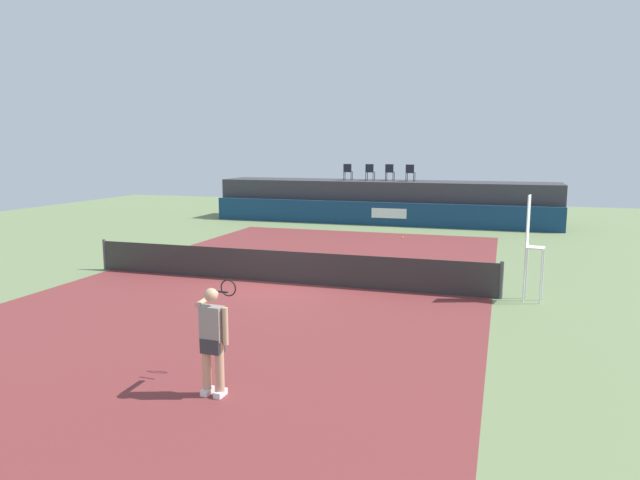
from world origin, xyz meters
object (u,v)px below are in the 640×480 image
Objects in this scene: net_post_near at (105,254)px; tennis_player at (213,337)px; umpire_chair at (531,241)px; tennis_ball at (403,238)px; spectator_chair_left at (370,171)px; spectator_chair_right at (410,172)px; net_post_far at (501,280)px; spectator_chair_center at (390,172)px; spectator_chair_far_left at (348,171)px.

tennis_player is at bearing -43.74° from net_post_near.
net_post_near is 11.16m from tennis_player.
umpire_chair is 40.59× the size of tennis_ball.
spectator_chair_left and spectator_chair_right have the same top height.
tennis_player is (-4.35, -7.71, 0.46)m from net_post_far.
umpire_chair is 10.83m from tennis_ball.
net_post_far is (5.96, -15.39, -2.19)m from spectator_chair_center.
spectator_chair_left is 16.94m from net_post_far.
spectator_chair_center is at bearing 113.36° from umpire_chair.
net_post_far is (4.81, -15.10, -2.19)m from spectator_chair_right.
net_post_near is at bearing -112.71° from spectator_chair_center.
umpire_chair is at bearing -59.59° from spectator_chair_far_left.
tennis_ball is (1.75, -5.84, -2.66)m from spectator_chair_center.
net_post_near is 0.56× the size of tennis_player.
umpire_chair is 1.28m from net_post_far.
spectator_chair_left is 1.00× the size of spectator_chair_center.
umpire_chair is at bearing -62.87° from tennis_ball.
spectator_chair_right is 16.09m from umpire_chair.
spectator_chair_left is 0.89× the size of net_post_far.
spectator_chair_far_left is 15.93m from net_post_near.
spectator_chair_left is at bearing 114.69° from net_post_far.
tennis_player is (8.05, -7.71, 0.46)m from net_post_near.
tennis_ball is at bearing -54.53° from spectator_chair_far_left.
tennis_ball is (2.81, -5.71, -2.66)m from spectator_chair_left.
spectator_chair_far_left reaches higher than net_post_far.
spectator_chair_right is at bearing 107.66° from net_post_far.
umpire_chair is (8.93, -15.21, -1.11)m from spectator_chair_far_left.
spectator_chair_center is at bearing 4.20° from spectator_chair_far_left.
tennis_player is at bearing -80.35° from spectator_chair_far_left.
spectator_chair_center is 0.32× the size of umpire_chair.
spectator_chair_left is (1.23, 0.04, 0.00)m from spectator_chair_far_left.
spectator_chair_far_left is 1.00× the size of spectator_chair_left.
tennis_ball is at bearing -63.79° from spectator_chair_left.
net_post_far is (8.25, -15.23, -2.19)m from spectator_chair_far_left.
net_post_near is 14.71× the size of tennis_ball.
spectator_chair_right is at bearing -2.09° from spectator_chair_far_left.
tennis_player reaches higher than tennis_ball.
net_post_far is at bearing -72.34° from spectator_chair_right.
spectator_chair_right is 16.00m from net_post_far.
spectator_chair_left is at bearing 116.21° from tennis_ball.
tennis_player is at bearing -119.41° from net_post_far.
tennis_player is at bearing -88.84° from spectator_chair_right.
spectator_chair_far_left is 17.45m from net_post_far.
spectator_chair_right reaches higher than tennis_player.
spectator_chair_far_left is at bearing 118.44° from net_post_far.
spectator_chair_far_left reaches higher than tennis_player.
tennis_player is (3.90, -22.93, -1.73)m from spectator_chair_far_left.
net_post_far is 10.45m from tennis_ball.
spectator_chair_center is 16.65m from net_post_far.
spectator_chair_center is 16.78m from umpire_chair.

